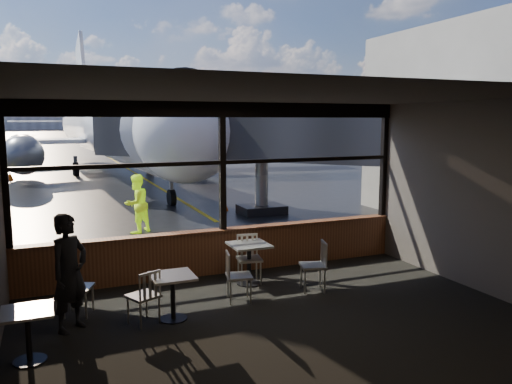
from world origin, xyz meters
TOP-DOWN VIEW (x-y plane):
  - ground_plane at (0.00, 120.00)m, footprint 520.00×520.00m
  - carpet_floor at (0.00, -3.00)m, footprint 8.00×6.00m
  - ceiling at (0.00, -3.00)m, footprint 8.00×6.00m
  - wall_right at (4.00, -3.00)m, footprint 0.04×6.00m
  - wall_back at (0.00, -6.00)m, footprint 8.00×0.04m
  - window_sill at (0.00, 0.00)m, footprint 8.00×0.28m
  - window_header at (0.00, 0.00)m, footprint 8.00×0.18m
  - mullion_left at (-3.95, 0.00)m, footprint 0.12×0.12m
  - mullion_centre at (0.00, 0.00)m, footprint 0.12×0.12m
  - mullion_right at (3.95, 0.00)m, footprint 0.12×0.12m
  - window_transom at (0.00, 0.00)m, footprint 8.00×0.10m
  - airliner at (0.35, 19.90)m, footprint 29.71×35.02m
  - jet_bridge at (3.60, 5.50)m, footprint 8.90×10.88m
  - cafe_table_near at (0.22, -0.89)m, footprint 0.73×0.73m
  - cafe_table_mid at (-1.54, -2.04)m, footprint 0.67×0.67m
  - cafe_table_left at (-3.60, -2.70)m, footprint 0.64×0.64m
  - chair_near_e at (1.17, -1.69)m, footprint 0.64×0.64m
  - chair_near_w at (-0.29, -1.69)m, footprint 0.58×0.58m
  - chair_near_n at (0.25, -0.84)m, footprint 0.60×0.60m
  - chair_mid_s at (-2.00, -2.02)m, footprint 0.64×0.64m
  - chair_mid_w at (-2.91, -1.27)m, footprint 0.65×0.65m
  - passenger at (-3.04, -1.84)m, footprint 0.77×0.76m
  - ground_crew at (-1.03, 4.49)m, footprint 1.02×0.98m
  - cone_nose at (2.35, 6.80)m, footprint 0.31×0.31m
  - cone_wing at (-5.19, 19.76)m, footprint 0.32×0.32m
  - terminal_annex at (10.00, 2.50)m, footprint 5.00×7.00m
  - hangar_mid at (0.00, 185.00)m, footprint 38.00×15.00m
  - hangar_right at (60.00, 178.00)m, footprint 50.00×20.00m
  - fuel_tank_c at (-10.00, 182.00)m, footprint 8.00×8.00m
  - treeline at (0.00, 210.00)m, footprint 360.00×3.00m

SIDE VIEW (x-z plane):
  - ground_plane at x=0.00m, z-range 0.00..0.00m
  - carpet_floor at x=0.00m, z-range 0.01..0.01m
  - cone_nose at x=2.35m, z-range 0.00..0.43m
  - cone_wing at x=-5.19m, z-range 0.00..0.45m
  - cafe_table_left at x=-3.60m, z-range 0.00..0.71m
  - cafe_table_mid at x=-1.54m, z-range 0.00..0.74m
  - cafe_table_near at x=0.22m, z-range 0.00..0.80m
  - chair_mid_s at x=-2.00m, z-range 0.00..0.88m
  - window_sill at x=0.00m, z-range 0.00..0.90m
  - chair_near_w at x=-0.29m, z-range 0.00..0.90m
  - chair_mid_w at x=-2.91m, z-range 0.00..0.91m
  - chair_near_e at x=1.17m, z-range 0.00..0.94m
  - chair_near_n at x=0.25m, z-range 0.00..0.95m
  - ground_crew at x=-1.03m, z-range 0.00..1.65m
  - passenger at x=-3.04m, z-range 0.00..1.79m
  - wall_right at x=4.00m, z-range 0.00..3.50m
  - wall_back at x=0.00m, z-range 0.00..3.50m
  - mullion_left at x=-3.95m, z-range 0.90..3.50m
  - mullion_centre at x=0.00m, z-range 0.90..3.50m
  - mullion_right at x=3.95m, z-range 0.90..3.50m
  - window_transom at x=0.00m, z-range 2.26..2.34m
  - jet_bridge at x=3.60m, z-range 0.00..4.75m
  - terminal_annex at x=10.00m, z-range 0.00..6.00m
  - fuel_tank_c at x=-10.00m, z-range 0.00..6.00m
  - window_header at x=0.00m, z-range 3.20..3.50m
  - ceiling at x=0.00m, z-range 3.48..3.52m
  - hangar_mid at x=0.00m, z-range 0.00..10.00m
  - airliner at x=0.35m, z-range 0.00..10.27m
  - hangar_right at x=60.00m, z-range 0.00..12.00m
  - treeline at x=0.00m, z-range 0.00..12.00m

